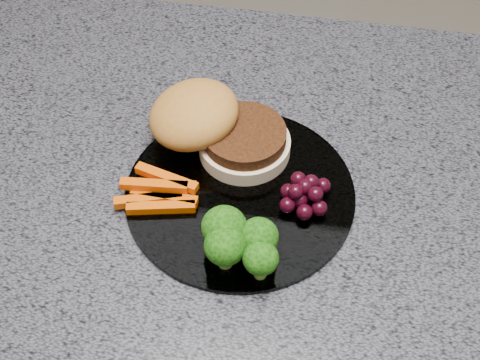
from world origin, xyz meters
name	(u,v)px	position (x,y,z in m)	size (l,w,h in m)	color
island_cabinet	(310,356)	(0.00, 0.00, 0.43)	(1.20, 0.60, 0.86)	brown
countertop	(340,191)	(0.00, 0.00, 0.88)	(1.20, 0.60, 0.04)	#555560
plate	(240,193)	(-0.11, -0.04, 0.90)	(0.26, 0.26, 0.01)	white
burger	(212,127)	(-0.16, 0.03, 0.93)	(0.17, 0.13, 0.06)	beige
carrot_sticks	(160,192)	(-0.20, -0.06, 0.91)	(0.09, 0.06, 0.02)	#D64E03
broccoli	(238,240)	(-0.10, -0.13, 0.94)	(0.08, 0.07, 0.06)	olive
grape_bunch	(305,194)	(-0.04, -0.04, 0.92)	(0.06, 0.06, 0.03)	black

